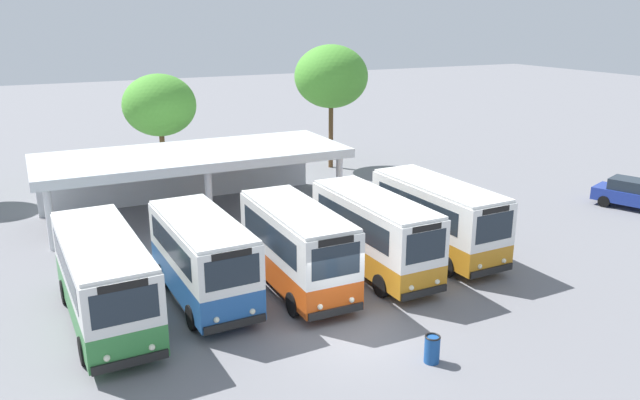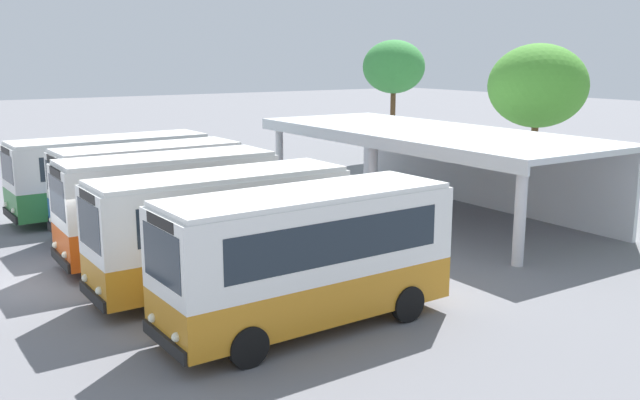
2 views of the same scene
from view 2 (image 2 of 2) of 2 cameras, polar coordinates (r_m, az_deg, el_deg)
The scene contains 12 objects.
ground_plane at distance 21.25m, azimuth -22.91°, elevation -6.45°, with size 180.00×180.00×0.00m, color slate.
city_bus_nearest_orange at distance 28.73m, azimuth -16.88°, elevation 2.18°, with size 2.69×7.86×3.18m.
city_bus_second_in_row at distance 25.49m, azimuth -13.94°, elevation 1.20°, with size 2.57×6.73×3.22m.
city_bus_middle_cream at distance 22.00m, azimuth -12.41°, elevation -0.24°, with size 2.36×6.75×3.32m.
city_bus_fourth_amber at distance 18.87m, azimuth -8.14°, elevation -2.15°, with size 2.35×7.21×3.27m.
city_bus_fifth_blue at distance 16.07m, azimuth -1.13°, elevation -4.44°, with size 2.59×7.27×3.30m.
terminal_canopy at distance 29.01m, azimuth 9.69°, elevation 4.48°, with size 16.04×6.32×3.40m.
waiting_chair_end_by_column at distance 29.37m, azimuth 6.32°, elevation 0.36°, with size 0.45×0.45×0.86m.
waiting_chair_second_from_end at distance 28.95m, azimuth 7.02°, elevation 0.17°, with size 0.45×0.45×0.86m.
waiting_chair_middle_seat at distance 28.61m, azimuth 7.93°, elevation 0.01°, with size 0.45×0.45×0.86m.
roadside_tree_behind_canopy at distance 33.44m, azimuth 17.54°, elevation 8.97°, with size 4.49×4.49×6.90m.
roadside_tree_west_of_canopy at distance 43.03m, azimuth 6.12°, elevation 10.85°, with size 3.79×3.79×7.29m.
Camera 2 is at (20.04, -3.20, 6.32)m, focal length 38.72 mm.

